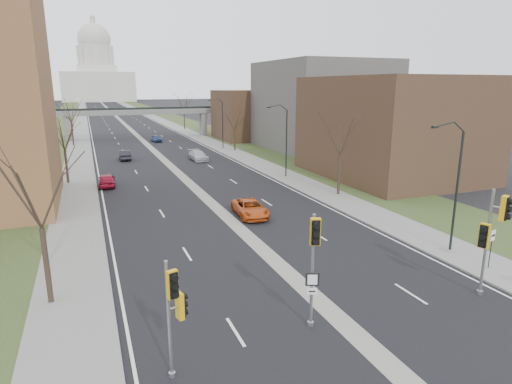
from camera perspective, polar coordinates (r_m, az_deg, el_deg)
ground at (r=21.00m, az=12.84°, el=-17.80°), size 700.00×700.00×0.00m
road_surface at (r=165.22m, az=-18.11°, el=9.54°), size 20.00×600.00×0.01m
median_strip at (r=165.22m, az=-18.11°, el=9.53°), size 1.20×600.00×0.02m
sidewalk_right at (r=166.41m, az=-13.93°, el=9.86°), size 4.00×600.00×0.12m
sidewalk_left at (r=164.89m, az=-22.31°, el=9.20°), size 4.00×600.00×0.12m
grass_verge_right at (r=167.33m, az=-11.87°, el=9.99°), size 8.00×600.00×0.10m
grass_verge_left at (r=165.05m, az=-24.41°, el=9.00°), size 8.00×600.00×0.10m
commercial_block_near at (r=54.98m, az=17.63°, el=8.20°), size 16.00×20.00×12.00m
commercial_block_mid at (r=76.94m, az=8.69°, el=11.29°), size 18.00×22.00×15.00m
commercial_block_far at (r=90.75m, az=-0.51°, el=10.25°), size 14.00×14.00×10.00m
pedestrian_bridge at (r=95.30m, az=-15.40°, el=9.85°), size 34.00×3.00×6.45m
capitol at (r=334.77m, az=-20.41°, el=14.48°), size 48.00×42.00×55.75m
streetlight_near at (r=29.99m, az=24.66°, el=5.08°), size 2.61×0.20×8.70m
streetlight_mid at (r=51.40m, az=3.30°, el=9.53°), size 2.61×0.20×8.70m
streetlight_far at (r=75.74m, az=-5.12°, el=10.93°), size 2.61×0.20×8.70m
tree_left_a at (r=23.06m, az=-27.33°, el=1.64°), size 7.20×7.20×9.40m
tree_left_b at (r=52.79m, az=-24.39°, el=7.65°), size 6.75×6.75×8.81m
tree_left_c at (r=86.64m, az=-23.57°, el=10.29°), size 7.65×7.65×9.99m
tree_right_a at (r=43.65m, az=11.29°, el=8.07°), size 7.20×7.20×9.40m
tree_right_b at (r=73.57m, az=-2.90°, el=10.00°), size 6.30×6.30×8.22m
tree_right_c at (r=112.08m, az=-9.63°, el=11.82°), size 7.65×7.65×9.99m
signal_pole_left at (r=16.55m, az=-10.80°, el=-14.36°), size 0.81×1.03×4.82m
signal_pole_median at (r=19.19m, az=7.73°, el=-7.95°), size 0.78×0.92×5.48m
signal_pole_right at (r=25.03m, az=28.93°, el=-4.32°), size 1.35×0.98×5.86m
speed_limit_sign at (r=29.59m, az=28.92°, el=-5.85°), size 0.51×0.16×2.43m
car_left_near at (r=50.41m, az=-19.27°, el=1.53°), size 2.00×4.45×1.48m
car_left_far at (r=67.90m, az=-17.09°, el=4.74°), size 1.64×4.50×1.47m
car_right_near at (r=36.79m, az=-0.78°, el=-2.16°), size 2.70×5.23×1.41m
car_right_mid at (r=64.91m, az=-7.74°, el=4.83°), size 2.33×5.18×1.47m
car_right_far at (r=88.41m, az=-13.17°, el=6.97°), size 1.97×4.04×1.33m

